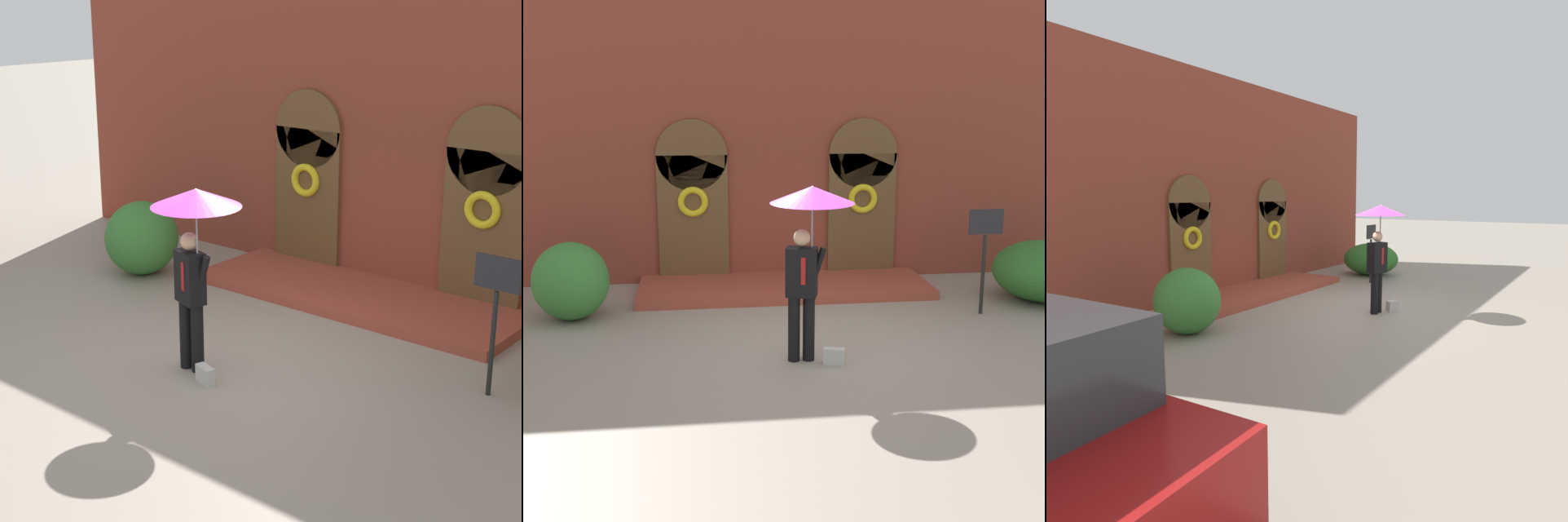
% 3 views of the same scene
% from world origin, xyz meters
% --- Properties ---
extents(ground_plane, '(80.00, 80.00, 0.00)m').
position_xyz_m(ground_plane, '(0.00, 0.00, 0.00)').
color(ground_plane, gray).
extents(building_facade, '(14.00, 2.30, 5.60)m').
position_xyz_m(building_facade, '(-0.00, 4.15, 2.68)').
color(building_facade, brown).
rests_on(building_facade, ground).
extents(person_with_umbrella, '(1.10, 1.10, 2.36)m').
position_xyz_m(person_with_umbrella, '(-0.11, -0.38, 1.91)').
color(person_with_umbrella, black).
rests_on(person_with_umbrella, ground).
extents(handbag, '(0.30, 0.20, 0.22)m').
position_xyz_m(handbag, '(0.20, -0.58, 0.11)').
color(handbag, '#B7B7B2').
rests_on(handbag, ground).
extents(sign_post, '(0.56, 0.06, 1.72)m').
position_xyz_m(sign_post, '(3.02, 1.34, 1.16)').
color(sign_post, black).
rests_on(sign_post, ground).
extents(shrub_left, '(1.20, 1.27, 1.24)m').
position_xyz_m(shrub_left, '(-3.55, 1.90, 0.62)').
color(shrub_left, '#387A33').
rests_on(shrub_left, ground).
extents(shrub_right, '(1.69, 1.79, 1.03)m').
position_xyz_m(shrub_right, '(4.38, 1.99, 0.51)').
color(shrub_right, '#2D6B28').
rests_on(shrub_right, ground).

